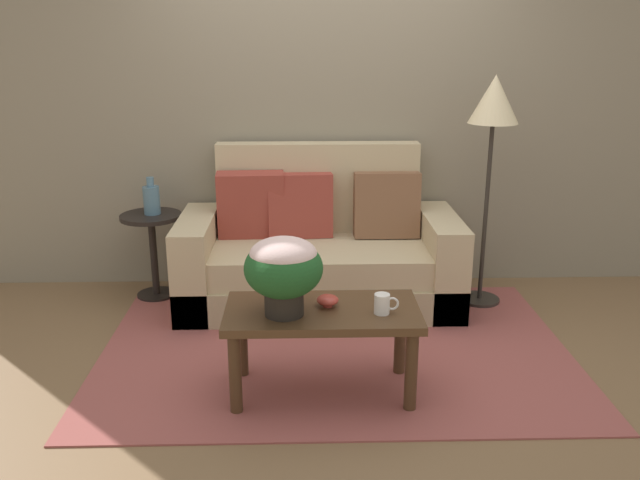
# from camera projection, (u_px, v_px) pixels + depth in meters

# --- Properties ---
(ground_plane) EXTENTS (14.00, 14.00, 0.00)m
(ground_plane) POSITION_uv_depth(u_px,v_px,m) (335.00, 344.00, 4.07)
(ground_plane) COLOR brown
(wall_back) EXTENTS (6.40, 0.12, 2.98)m
(wall_back) POSITION_uv_depth(u_px,v_px,m) (328.00, 82.00, 4.75)
(wall_back) COLOR gray
(wall_back) RESTS_ON ground
(area_rug) EXTENTS (2.78, 1.92, 0.01)m
(area_rug) POSITION_uv_depth(u_px,v_px,m) (335.00, 348.00, 4.00)
(area_rug) COLOR #994C47
(area_rug) RESTS_ON ground
(couch) EXTENTS (1.91, 0.87, 1.08)m
(couch) POSITION_uv_depth(u_px,v_px,m) (319.00, 255.00, 4.65)
(couch) COLOR tan
(couch) RESTS_ON ground
(coffee_table) EXTENTS (1.00, 0.50, 0.48)m
(coffee_table) POSITION_uv_depth(u_px,v_px,m) (322.00, 323.00, 3.41)
(coffee_table) COLOR #442D1B
(coffee_table) RESTS_ON ground
(side_table) EXTENTS (0.43, 0.43, 0.62)m
(side_table) POSITION_uv_depth(u_px,v_px,m) (153.00, 241.00, 4.68)
(side_table) COLOR black
(side_table) RESTS_ON ground
(floor_lamp) EXTENTS (0.33, 0.33, 1.57)m
(floor_lamp) POSITION_uv_depth(u_px,v_px,m) (493.00, 117.00, 4.32)
(floor_lamp) COLOR #2D2823
(floor_lamp) RESTS_ON ground
(potted_plant) EXTENTS (0.39, 0.39, 0.40)m
(potted_plant) POSITION_uv_depth(u_px,v_px,m) (283.00, 267.00, 3.25)
(potted_plant) COLOR black
(potted_plant) RESTS_ON coffee_table
(coffee_mug) EXTENTS (0.13, 0.08, 0.10)m
(coffee_mug) POSITION_uv_depth(u_px,v_px,m) (383.00, 304.00, 3.32)
(coffee_mug) COLOR white
(coffee_mug) RESTS_ON coffee_table
(snack_bowl) EXTENTS (0.11, 0.11, 0.06)m
(snack_bowl) POSITION_uv_depth(u_px,v_px,m) (328.00, 300.00, 3.41)
(snack_bowl) COLOR #B2382D
(snack_bowl) RESTS_ON coffee_table
(table_vase) EXTENTS (0.11, 0.11, 0.26)m
(table_vase) POSITION_uv_depth(u_px,v_px,m) (152.00, 199.00, 4.61)
(table_vase) COLOR slate
(table_vase) RESTS_ON side_table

